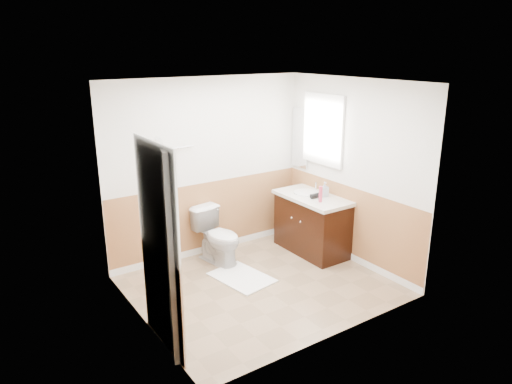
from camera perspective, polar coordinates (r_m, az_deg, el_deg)
floor at (r=6.03m, az=0.55°, el=-11.24°), size 3.00×3.00×0.00m
ceiling at (r=5.32m, az=0.63°, el=13.17°), size 3.00×3.00×0.00m
wall_back at (r=6.62m, az=-5.82°, el=2.91°), size 3.00×0.00×3.00m
wall_front at (r=4.60m, az=9.84°, el=-3.74°), size 3.00×0.00×3.00m
wall_left at (r=4.90m, az=-14.03°, el=-2.68°), size 0.00×3.00×3.00m
wall_right at (r=6.49m, az=11.57°, el=2.34°), size 0.00×3.00×3.00m
wainscot_back at (r=6.83m, az=-5.58°, el=-3.22°), size 3.00×0.00×3.00m
wainscot_front at (r=4.92m, az=9.30°, el=-11.89°), size 3.00×0.00×3.00m
wainscot_left at (r=5.20m, az=-13.30°, el=-10.46°), size 0.00×2.60×2.60m
wainscot_right at (r=6.71m, az=11.12°, el=-3.88°), size 0.00×2.60×2.60m
toilet at (r=6.52m, az=-4.58°, el=-5.36°), size 0.54×0.80×0.76m
bath_mat at (r=6.21m, az=-1.73°, el=-10.28°), size 0.68×0.88×0.02m
vanity_cabinet at (r=6.87m, az=6.78°, el=-4.04°), size 0.55×1.10×0.80m
vanity_knob_left at (r=6.57m, az=5.40°, el=-3.62°), size 0.03×0.03×0.03m
vanity_knob_right at (r=6.71m, az=4.32°, el=-3.12°), size 0.03×0.03×0.03m
countertop at (r=6.72m, az=6.84°, el=-0.67°), size 0.60×1.15×0.05m
sink_basin at (r=6.83m, az=6.10°, el=-0.06°), size 0.36×0.36×0.02m
faucet at (r=6.92m, az=7.26°, el=0.66°), size 0.02×0.02×0.14m
lotion_bottle at (r=6.44m, az=7.81°, el=-0.27°), size 0.05×0.05×0.22m
soap_dispenser at (r=6.70m, az=8.28°, el=0.34°), size 0.11×0.11×0.21m
hair_dryer_body at (r=6.61m, az=7.14°, el=-0.45°), size 0.14×0.07×0.07m
hair_dryer_handle at (r=6.63m, az=6.71°, el=-0.66°), size 0.03×0.03×0.07m
mirror_panel at (r=7.20m, az=5.33°, el=6.52°), size 0.02×0.35×0.90m
window_frame at (r=6.78m, az=8.10°, el=7.48°), size 0.04×0.80×1.00m
window_glass at (r=6.79m, az=8.20°, el=7.49°), size 0.01×0.70×0.90m
door at (r=4.62m, az=-10.69°, el=-6.74°), size 0.29×0.78×2.04m
door_frame at (r=4.59m, az=-11.57°, el=-6.82°), size 0.02×0.92×2.10m
door_knob at (r=4.95m, az=-11.55°, el=-6.01°), size 0.06×0.06×0.06m
towel_bar at (r=6.26m, az=-10.13°, el=5.19°), size 0.62×0.02×0.02m
tp_holder_bar at (r=6.67m, az=-6.14°, el=-1.92°), size 0.14×0.02×0.02m
tp_roll at (r=6.67m, az=-6.14°, el=-1.92°), size 0.10×0.11×0.11m
tp_sheet at (r=6.71m, az=-6.11°, el=-2.81°), size 0.10×0.01×0.16m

